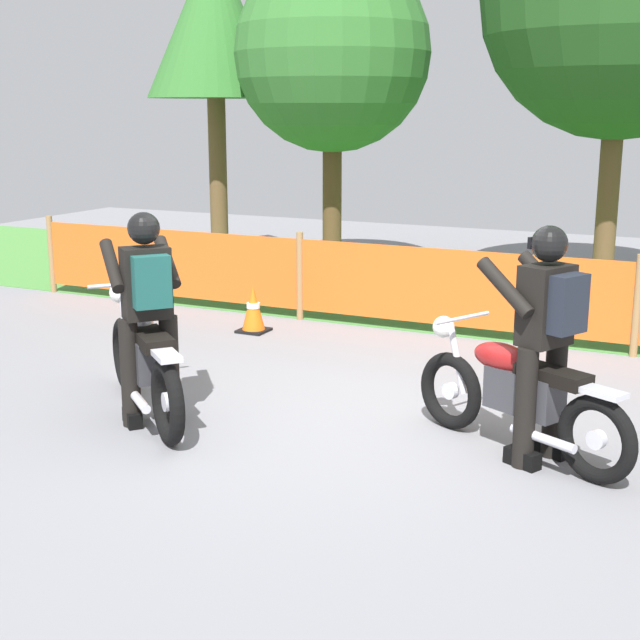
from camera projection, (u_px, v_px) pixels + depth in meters
name	position (u px, v px, depth m)	size (l,w,h in m)	color
ground	(346.00, 418.00, 7.25)	(24.00, 24.00, 0.02)	gray
grass_verge	(508.00, 294.00, 12.03)	(24.00, 5.01, 0.01)	#4C8C3D
barrier_fence	(455.00, 288.00, 9.70)	(11.48, 0.08, 1.05)	#997547
tree_leftmost	(214.00, 22.00, 13.48)	(2.12, 2.12, 4.97)	brown
tree_near_left	(333.00, 54.00, 12.58)	(2.80, 2.80, 4.63)	brown
motorcycle_lead	(143.00, 357.00, 7.21)	(1.69, 1.45, 1.00)	black
motorcycle_trailing	(517.00, 394.00, 6.40)	(1.79, 1.00, 0.92)	black
rider_lead	(148.00, 307.00, 6.90)	(0.78, 0.75, 1.69)	black
rider_trailing	(545.00, 332.00, 6.12)	(0.78, 0.70, 1.69)	black
traffic_cone	(253.00, 309.00, 9.97)	(0.32, 0.32, 0.53)	black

